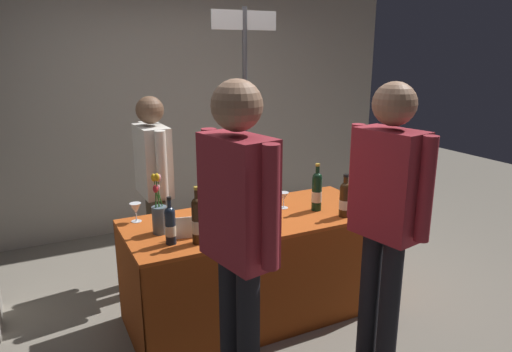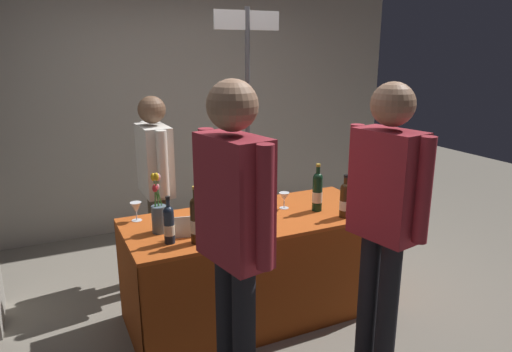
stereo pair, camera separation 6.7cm
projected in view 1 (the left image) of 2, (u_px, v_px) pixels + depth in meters
ground_plane at (256, 312)px, 3.48m from camera, size 12.00×12.00×0.00m
back_partition at (166, 83)px, 4.90m from camera, size 5.46×0.12×3.13m
tasting_table at (256, 246)px, 3.34m from camera, size 1.83×0.79×0.76m
featured_wine_bottle at (216, 204)px, 3.08m from camera, size 0.08×0.08×0.35m
display_bottle_0 at (170, 225)px, 2.80m from camera, size 0.07×0.07×0.30m
display_bottle_1 at (317, 191)px, 3.38m from camera, size 0.07×0.07×0.35m
display_bottle_2 at (198, 220)px, 2.80m from camera, size 0.07×0.07×0.36m
display_bottle_3 at (345, 199)px, 3.26m from camera, size 0.08×0.08×0.31m
wine_glass_near_vendor at (136, 209)px, 3.17m from camera, size 0.08×0.08×0.13m
wine_glass_mid at (284, 197)px, 3.44m from camera, size 0.08×0.08×0.12m
flower_vase at (159, 214)px, 2.96m from camera, size 0.10×0.10×0.41m
brochure_stand at (187, 228)px, 2.90m from camera, size 0.15×0.05×0.14m
vendor_presenter at (154, 176)px, 3.69m from camera, size 0.22×0.57×1.56m
taster_foreground_right at (238, 224)px, 2.28m from camera, size 0.28×0.57×1.78m
taster_foreground_left at (386, 206)px, 2.62m from camera, size 0.28×0.54×1.75m
booth_signpost at (245, 109)px, 4.12m from camera, size 0.60×0.04×2.26m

